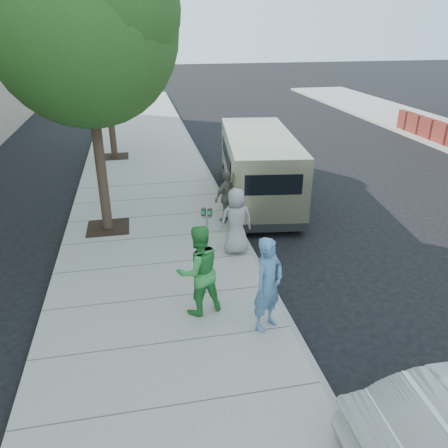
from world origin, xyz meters
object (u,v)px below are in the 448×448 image
at_px(tree_far, 104,42).
at_px(person_striped_polo, 227,197).
at_px(person_green_shirt, 199,270).
at_px(person_officer, 268,285).
at_px(tree_near, 85,24).
at_px(van, 258,167).
at_px(parking_meter, 207,221).
at_px(person_gray_shirt, 236,221).

bearing_deg(tree_far, person_striped_polo, -66.25).
distance_m(tree_far, person_green_shirt, 12.85).
distance_m(person_officer, person_striped_polo, 5.06).
distance_m(tree_far, person_officer, 13.81).
bearing_deg(tree_near, person_green_shirt, -66.47).
xyz_separation_m(van, person_officer, (-1.70, -6.84, -0.12)).
bearing_deg(parking_meter, tree_near, 159.33).
bearing_deg(person_green_shirt, van, -131.82).
relative_size(tree_near, van, 1.17).
bearing_deg(person_officer, person_green_shirt, 113.09).
relative_size(tree_far, person_green_shirt, 3.39).
distance_m(tree_far, van, 8.59).
bearing_deg(parking_meter, person_officer, -57.87).
bearing_deg(parking_meter, person_striped_polo, 84.58).
relative_size(van, person_green_shirt, 3.36).
xyz_separation_m(parking_meter, person_officer, (0.65, -3.11, 0.02)).
distance_m(tree_near, tree_far, 7.63).
height_order(parking_meter, person_striped_polo, person_striped_polo).
xyz_separation_m(tree_far, van, (4.88, -6.05, -3.66)).
bearing_deg(van, person_gray_shirt, -105.67).
height_order(tree_far, person_officer, tree_far).
bearing_deg(person_officer, van, 41.57).
relative_size(person_green_shirt, person_gray_shirt, 1.11).
bearing_deg(parking_meter, van, 78.02).
height_order(van, person_green_shirt, van).
xyz_separation_m(tree_far, parking_meter, (2.52, -9.79, -3.80)).
height_order(tree_far, person_gray_shirt, tree_far).
relative_size(person_officer, person_striped_polo, 1.23).
xyz_separation_m(person_green_shirt, person_gray_shirt, (1.30, 2.36, -0.09)).
height_order(person_officer, person_gray_shirt, person_officer).
bearing_deg(person_striped_polo, van, -156.41).
xyz_separation_m(parking_meter, person_striped_polo, (0.93, 1.94, -0.15)).
height_order(tree_near, person_gray_shirt, tree_near).
height_order(tree_far, parking_meter, tree_far).
bearing_deg(tree_near, person_striped_polo, -4.13).
bearing_deg(van, tree_near, -154.72).
xyz_separation_m(tree_near, van, (4.88, 1.55, -4.32)).
distance_m(person_officer, person_gray_shirt, 3.13).
xyz_separation_m(tree_far, person_officer, (3.18, -12.89, -3.78)).
xyz_separation_m(tree_near, person_gray_shirt, (3.27, -2.16, -4.53)).
distance_m(person_gray_shirt, person_striped_polo, 1.93).
height_order(person_green_shirt, person_striped_polo, person_green_shirt).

